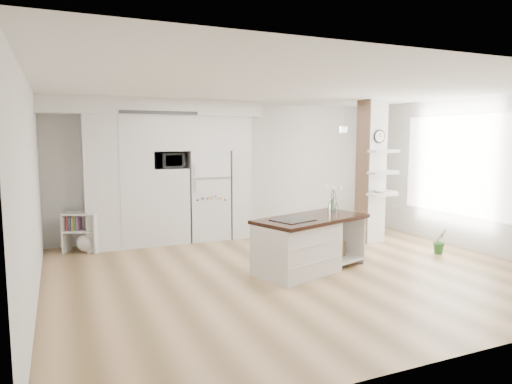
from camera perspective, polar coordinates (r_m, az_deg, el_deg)
floor at (r=6.99m, az=4.81°, el=-9.78°), size 7.00×6.00×0.01m
room at (r=6.71m, az=4.97°, el=5.59°), size 7.04×6.04×2.72m
cabinet_wall at (r=8.75m, az=-12.00°, el=3.44°), size 4.00×0.71×2.70m
refrigerator at (r=9.05m, az=-6.19°, el=-0.35°), size 0.78×0.69×1.75m
column at (r=8.99m, az=14.87°, el=2.46°), size 0.69×0.90×2.70m
window at (r=9.12m, az=23.60°, el=3.12°), size 0.00×2.40×2.40m
pendant_light at (r=7.78m, az=15.61°, el=7.47°), size 0.12×0.12×0.10m
kitchen_island at (r=6.84m, az=5.79°, el=-6.46°), size 1.97×1.38×1.38m
bookshelf at (r=8.56m, az=-20.76°, el=-5.03°), size 0.68×0.56×0.70m
floor_plant_a at (r=8.53m, az=22.01°, el=-5.70°), size 0.25×0.21×0.44m
floor_plant_b at (r=10.43m, az=12.92°, el=-2.99°), size 0.29×0.29×0.51m
microwave at (r=8.74m, az=-10.84°, el=3.89°), size 0.54×0.37×0.30m
shelf_plant at (r=9.27m, az=15.47°, el=3.64°), size 0.27×0.23×0.30m
decor_bowl at (r=8.80m, az=15.33°, el=0.07°), size 0.22×0.22×0.05m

